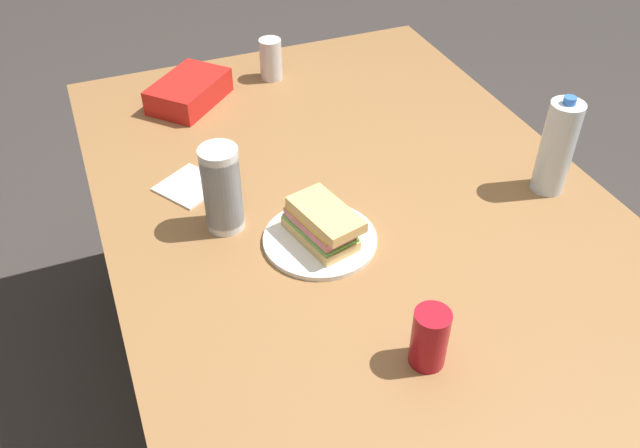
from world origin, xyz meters
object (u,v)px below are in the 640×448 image
at_px(sandwich, 322,224).
at_px(soda_can_silver, 271,59).
at_px(dining_table, 368,245).
at_px(soda_can_red, 430,338).
at_px(chip_bag, 189,91).
at_px(water_bottle_tall, 557,147).
at_px(paper_plate, 320,239).
at_px(plastic_cup_stack, 222,189).

relative_size(sandwich, soda_can_silver, 1.61).
height_order(dining_table, sandwich, sandwich).
xyz_separation_m(dining_table, soda_can_silver, (-0.72, 0.01, 0.14)).
bearing_deg(soda_can_red, chip_bag, -170.39).
xyz_separation_m(soda_can_red, water_bottle_tall, (-0.35, 0.52, 0.05)).
height_order(soda_can_red, soda_can_silver, same).
distance_m(soda_can_red, chip_bag, 1.08).
relative_size(paper_plate, sandwich, 1.26).
bearing_deg(chip_bag, paper_plate, 56.43).
distance_m(dining_table, water_bottle_tall, 0.48).
bearing_deg(sandwich, water_bottle_tall, 88.17).
bearing_deg(paper_plate, soda_can_silver, 169.31).
height_order(dining_table, chip_bag, chip_bag).
bearing_deg(plastic_cup_stack, sandwich, 53.27).
xyz_separation_m(dining_table, sandwich, (0.03, -0.13, 0.13)).
bearing_deg(plastic_cup_stack, soda_can_red, 25.05).
bearing_deg(plastic_cup_stack, dining_table, 71.11).
relative_size(paper_plate, water_bottle_tall, 1.01).
distance_m(chip_bag, soda_can_silver, 0.27).
bearing_deg(soda_can_red, soda_can_silver, 175.77).
xyz_separation_m(plastic_cup_stack, soda_can_silver, (-0.62, 0.32, -0.04)).
bearing_deg(dining_table, plastic_cup_stack, -108.89).
bearing_deg(plastic_cup_stack, soda_can_silver, 153.01).
distance_m(sandwich, water_bottle_tall, 0.58).
bearing_deg(sandwich, soda_can_silver, 169.56).
distance_m(soda_can_red, plastic_cup_stack, 0.55).
bearing_deg(soda_can_red, plastic_cup_stack, -154.95).
relative_size(soda_can_red, chip_bag, 0.53).
distance_m(dining_table, chip_bag, 0.72).
bearing_deg(sandwich, paper_plate, -139.32).
height_order(paper_plate, plastic_cup_stack, plastic_cup_stack).
bearing_deg(paper_plate, plastic_cup_stack, -126.49).
xyz_separation_m(chip_bag, plastic_cup_stack, (0.57, -0.05, 0.07)).
bearing_deg(soda_can_silver, soda_can_red, -4.23).
height_order(dining_table, water_bottle_tall, water_bottle_tall).
bearing_deg(dining_table, soda_can_red, -10.43).
bearing_deg(paper_plate, chip_bag, -170.07).
bearing_deg(dining_table, sandwich, -77.87).
xyz_separation_m(sandwich, chip_bag, (-0.70, -0.12, -0.02)).
relative_size(dining_table, plastic_cup_stack, 8.95).
xyz_separation_m(chip_bag, water_bottle_tall, (0.72, 0.70, 0.08)).
xyz_separation_m(paper_plate, soda_can_silver, (-0.75, 0.14, 0.05)).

